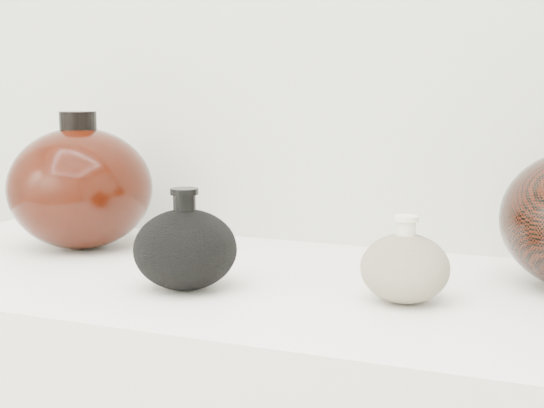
% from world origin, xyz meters
% --- Properties ---
extents(black_gourd_vase, '(0.17, 0.17, 0.13)m').
position_xyz_m(black_gourd_vase, '(-0.05, 0.87, 0.95)').
color(black_gourd_vase, black).
rests_on(black_gourd_vase, display_counter).
extents(cream_gourd_vase, '(0.14, 0.14, 0.10)m').
position_xyz_m(cream_gourd_vase, '(0.22, 0.91, 0.94)').
color(cream_gourd_vase, beige).
rests_on(cream_gourd_vase, display_counter).
extents(left_round_pot, '(0.29, 0.29, 0.21)m').
position_xyz_m(left_round_pot, '(-0.32, 1.02, 1.00)').
color(left_round_pot, black).
rests_on(left_round_pot, display_counter).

